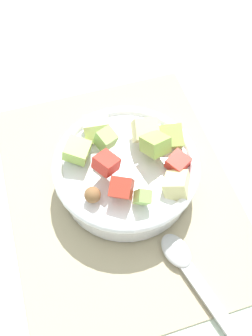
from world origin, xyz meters
name	(u,v)px	position (x,y,z in m)	size (l,w,h in m)	color
ground_plane	(121,192)	(0.00, 0.00, 0.00)	(2.40, 2.40, 0.00)	silver
placemat	(121,191)	(0.00, 0.00, 0.00)	(0.44, 0.35, 0.01)	tan
salad_bowl	(127,170)	(-0.01, 0.01, 0.04)	(0.22, 0.22, 0.11)	white
serving_spoon	(198,283)	(0.17, 0.06, 0.01)	(0.24, 0.09, 0.01)	#B7B7BC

